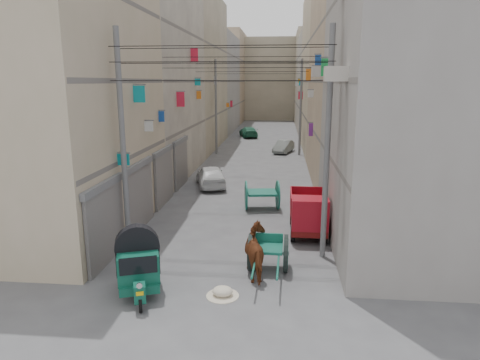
# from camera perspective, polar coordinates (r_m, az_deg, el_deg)

# --- Properties ---
(ground) EXTENTS (140.00, 140.00, 0.00)m
(ground) POSITION_cam_1_polar(r_m,az_deg,el_deg) (10.84, -6.75, -21.84)
(ground) COLOR #4B4B4E
(ground) RESTS_ON ground
(building_row_left) EXTENTS (8.00, 62.00, 14.00)m
(building_row_left) POSITION_cam_1_polar(r_m,az_deg,el_deg) (43.95, -7.85, 13.26)
(building_row_left) COLOR tan
(building_row_left) RESTS_ON ground
(building_row_right) EXTENTS (8.00, 62.00, 14.00)m
(building_row_right) POSITION_cam_1_polar(r_m,az_deg,el_deg) (43.21, 13.84, 13.02)
(building_row_right) COLOR gray
(building_row_right) RESTS_ON ground
(end_cap_building) EXTENTS (22.00, 10.00, 13.00)m
(end_cap_building) POSITION_cam_1_polar(r_m,az_deg,el_deg) (74.70, 4.09, 13.22)
(end_cap_building) COLOR tan
(end_cap_building) RESTS_ON ground
(shutters_left) EXTENTS (0.18, 14.40, 2.88)m
(shutters_left) POSITION_cam_1_polar(r_m,az_deg,el_deg) (20.49, -11.48, -0.47)
(shutters_left) COLOR #4B4B50
(shutters_left) RESTS_ON ground
(signboards) EXTENTS (8.22, 40.52, 5.67)m
(signboards) POSITION_cam_1_polar(r_m,az_deg,el_deg) (30.52, 1.70, 7.84)
(signboards) COLOR #0D8D96
(signboards) RESTS_ON ground
(ac_units) EXTENTS (0.70, 6.55, 3.35)m
(ac_units) POSITION_cam_1_polar(r_m,az_deg,el_deg) (16.46, 11.70, 17.13)
(ac_units) COLOR #B3ACA1
(ac_units) RESTS_ON ground
(utility_poles) EXTENTS (7.40, 22.20, 8.00)m
(utility_poles) POSITION_cam_1_polar(r_m,az_deg,el_deg) (25.84, 1.03, 8.18)
(utility_poles) COLOR slate
(utility_poles) RESTS_ON ground
(overhead_cables) EXTENTS (7.40, 22.52, 1.12)m
(overhead_cables) POSITION_cam_1_polar(r_m,az_deg,el_deg) (23.17, 0.53, 14.47)
(overhead_cables) COLOR black
(overhead_cables) RESTS_ON ground
(auto_rickshaw) EXTENTS (1.78, 2.36, 1.60)m
(auto_rickshaw) POSITION_cam_1_polar(r_m,az_deg,el_deg) (13.22, -13.42, -10.68)
(auto_rickshaw) COLOR black
(auto_rickshaw) RESTS_ON ground
(tonga_cart) EXTENTS (1.37, 2.81, 1.26)m
(tonga_cart) POSITION_cam_1_polar(r_m,az_deg,el_deg) (14.41, 3.79, -9.55)
(tonga_cart) COLOR black
(tonga_cart) RESTS_ON ground
(mini_truck) EXTENTS (1.47, 3.22, 1.80)m
(mini_truck) POSITION_cam_1_polar(r_m,az_deg,el_deg) (17.59, 9.12, -4.73)
(mini_truck) COLOR black
(mini_truck) RESTS_ON ground
(second_cart) EXTENTS (1.82, 1.66, 1.45)m
(second_cart) POSITION_cam_1_polar(r_m,az_deg,el_deg) (21.02, 2.94, -1.91)
(second_cart) COLOR #155C4A
(second_cart) RESTS_ON ground
(feed_sack) EXTENTS (0.60, 0.48, 0.30)m
(feed_sack) POSITION_cam_1_polar(r_m,az_deg,el_deg) (13.00, -2.34, -14.60)
(feed_sack) COLOR beige
(feed_sack) RESTS_ON ground
(horse) EXTENTS (1.38, 2.07, 1.61)m
(horse) POSITION_cam_1_polar(r_m,az_deg,el_deg) (13.99, 2.52, -9.59)
(horse) COLOR brown
(horse) RESTS_ON ground
(distant_car_white) EXTENTS (2.50, 4.06, 1.29)m
(distant_car_white) POSITION_cam_1_polar(r_m,az_deg,el_deg) (25.69, -3.93, 0.54)
(distant_car_white) COLOR silver
(distant_car_white) RESTS_ON ground
(distant_car_grey) EXTENTS (2.03, 3.47, 1.08)m
(distant_car_grey) POSITION_cam_1_polar(r_m,az_deg,el_deg) (38.16, 5.84, 4.45)
(distant_car_grey) COLOR slate
(distant_car_grey) RESTS_ON ground
(distant_car_green) EXTENTS (2.57, 4.32, 1.17)m
(distant_car_green) POSITION_cam_1_polar(r_m,az_deg,el_deg) (48.84, 1.14, 6.43)
(distant_car_green) COLOR #216247
(distant_car_green) RESTS_ON ground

